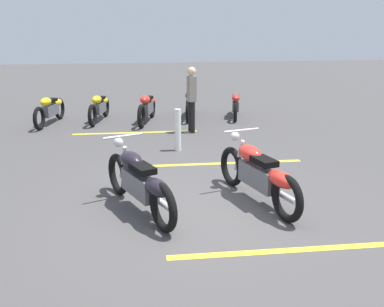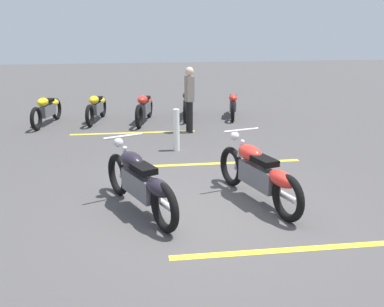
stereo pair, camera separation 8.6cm
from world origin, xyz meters
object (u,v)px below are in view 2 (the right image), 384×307
object	(u,v)px
motorcycle_row_left	(188,103)
bystander_near_row	(189,96)
motorcycle_bright_foreground	(259,174)
motorcycle_dark_foreground	(141,182)
motorcycle_row_center	(145,107)
motorcycle_row_far_left	(233,104)
bollard_post	(176,130)
motorcycle_row_far_right	(47,109)
motorcycle_row_right	(97,107)

from	to	relation	value
motorcycle_row_left	bystander_near_row	size ratio (longest dim) A/B	1.28
motorcycle_bright_foreground	motorcycle_dark_foreground	size ratio (longest dim) A/B	1.03
motorcycle_row_center	motorcycle_row_far_left	bearing A→B (deg)	111.56
bystander_near_row	bollard_post	size ratio (longest dim) A/B	1.81
bollard_post	motorcycle_row_left	bearing A→B (deg)	-14.00
motorcycle_row_center	motorcycle_row_far_right	xyz separation A→B (m)	(0.21, 2.70, -0.01)
motorcycle_dark_foreground	motorcycle_row_right	bearing A→B (deg)	-14.58
motorcycle_row_far_right	motorcycle_row_left	bearing A→B (deg)	108.07
motorcycle_row_far_left	bollard_post	size ratio (longest dim) A/B	2.04
motorcycle_dark_foreground	bystander_near_row	size ratio (longest dim) A/B	1.27
motorcycle_row_left	bystander_near_row	bearing A→B (deg)	5.51
motorcycle_dark_foreground	motorcycle_row_right	xyz separation A→B (m)	(6.74, 0.79, -0.04)
motorcycle_row_far_left	motorcycle_row_far_right	bearing A→B (deg)	-73.44
motorcycle_bright_foreground	motorcycle_row_left	world-z (taller)	motorcycle_bright_foreground
bystander_near_row	motorcycle_row_far_left	bearing A→B (deg)	35.79
bystander_near_row	motorcycle_row_left	bearing A→B (deg)	70.05
motorcycle_row_center	bollard_post	bearing A→B (deg)	23.43
motorcycle_row_far_right	bollard_post	size ratio (longest dim) A/B	2.22
motorcycle_row_center	motorcycle_row_far_right	distance (m)	2.71
motorcycle_row_left	motorcycle_dark_foreground	bearing A→B (deg)	-1.03
motorcycle_row_left	bystander_near_row	xyz separation A→B (m)	(-1.98, 0.32, 0.49)
motorcycle_bright_foreground	motorcycle_row_right	size ratio (longest dim) A/B	1.08
motorcycle_dark_foreground	motorcycle_row_center	distance (m)	6.38
motorcycle_bright_foreground	motorcycle_dark_foreground	world-z (taller)	same
motorcycle_row_right	bollard_post	size ratio (longest dim) A/B	2.21
motorcycle_bright_foreground	motorcycle_dark_foreground	xyz separation A→B (m)	(-0.04, 1.79, 0.00)
motorcycle_row_far_left	motorcycle_row_left	size ratio (longest dim) A/B	0.88
motorcycle_row_left	bollard_post	xyz separation A→B (m)	(-3.66, 0.91, 0.01)
motorcycle_row_far_right	motorcycle_row_right	bearing A→B (deg)	111.49
motorcycle_dark_foreground	motorcycle_bright_foreground	bearing A→B (deg)	-109.90
bystander_near_row	bollard_post	world-z (taller)	bystander_near_row
motorcycle_dark_foreground	motorcycle_row_left	bearing A→B (deg)	-36.84
motorcycle_row_far_left	motorcycle_row_left	xyz separation A→B (m)	(0.22, 1.35, 0.05)
motorcycle_row_right	motorcycle_dark_foreground	bearing A→B (deg)	19.61
motorcycle_dark_foreground	motorcycle_row_far_right	world-z (taller)	motorcycle_dark_foreground
motorcycle_row_far_left	motorcycle_row_center	xyz separation A→B (m)	(-0.28, 2.70, 0.05)
motorcycle_dark_foreground	motorcycle_row_left	size ratio (longest dim) A/B	0.99
motorcycle_dark_foreground	motorcycle_row_far_left	size ratio (longest dim) A/B	1.13
motorcycle_row_right	bollard_post	world-z (taller)	bollard_post
motorcycle_row_left	motorcycle_row_center	xyz separation A→B (m)	(-0.50, 1.35, -0.00)
motorcycle_row_right	motorcycle_row_center	bearing A→B (deg)	86.90
motorcycle_row_far_left	motorcycle_row_center	world-z (taller)	motorcycle_row_center
motorcycle_dark_foreground	motorcycle_row_center	world-z (taller)	motorcycle_dark_foreground
motorcycle_row_left	motorcycle_row_right	bearing A→B (deg)	-73.11
motorcycle_row_far_left	bollard_post	world-z (taller)	bollard_post
motorcycle_dark_foreground	bystander_near_row	world-z (taller)	bystander_near_row
motorcycle_row_left	motorcycle_bright_foreground	bearing A→B (deg)	13.56
motorcycle_row_far_left	bystander_near_row	world-z (taller)	bystander_near_row
motorcycle_row_far_left	motorcycle_row_far_right	size ratio (longest dim) A/B	0.92
motorcycle_bright_foreground	bystander_near_row	bearing A→B (deg)	-11.57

